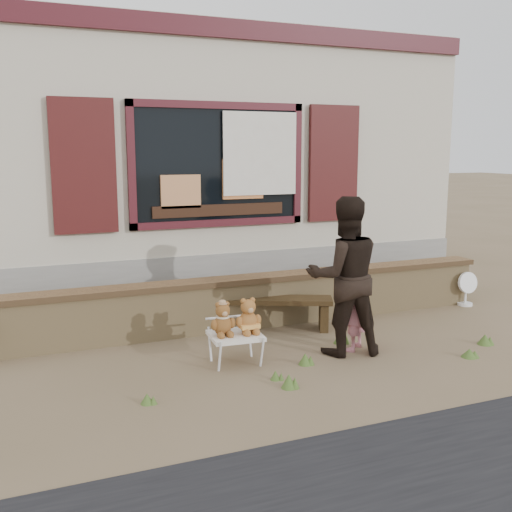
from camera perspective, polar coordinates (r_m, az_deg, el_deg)
name	(u,v)px	position (r m, az deg, el deg)	size (l,w,h in m)	color
ground	(276,351)	(6.90, 1.92, -9.02)	(80.00, 80.00, 0.00)	brown
shopfront	(172,164)	(10.77, -8.00, 8.64)	(8.04, 5.13, 4.00)	#A89F87
brick_wall	(244,301)	(7.68, -1.14, -4.35)	(7.10, 0.36, 0.67)	tan
bench	(268,306)	(7.61, 1.13, -4.81)	(1.62, 0.98, 0.41)	#2F2110
folding_chair	(235,337)	(6.42, -1.97, -7.67)	(0.57, 0.52, 0.33)	white
teddy_bear_left	(223,318)	(6.32, -3.21, -5.93)	(0.27, 0.23, 0.37)	brown
teddy_bear_right	(248,315)	(6.39, -0.77, -5.63)	(0.29, 0.25, 0.39)	brown
child	(355,304)	(6.88, 9.41, -4.50)	(0.40, 0.26, 1.08)	pink
adult	(344,276)	(6.68, 8.41, -1.91)	(0.86, 0.67, 1.76)	black
fan_right	(466,289)	(9.29, 19.36, -2.94)	(0.31, 0.21, 0.50)	white
grass_tufts	(364,355)	(6.68, 10.25, -9.28)	(4.18, 1.14, 0.15)	#446126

